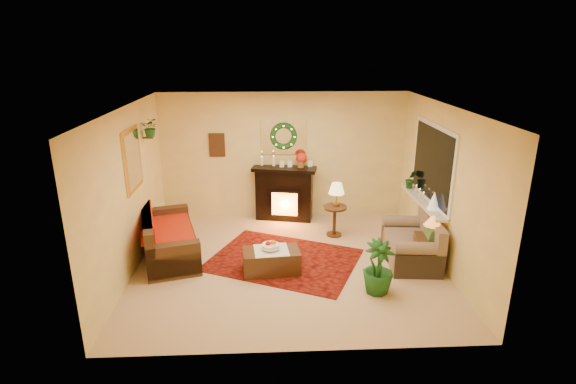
{
  "coord_description": "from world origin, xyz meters",
  "views": [
    {
      "loc": [
        -0.34,
        -6.74,
        3.51
      ],
      "look_at": [
        0.0,
        0.35,
        1.15
      ],
      "focal_mm": 28.0,
      "sensor_mm": 36.0,
      "label": 1
    }
  ],
  "objects_px": {
    "loveseat": "(412,237)",
    "coffee_table": "(271,260)",
    "sofa": "(169,232)",
    "fireplace": "(284,194)",
    "side_table_round": "(334,219)",
    "end_table_square": "(429,253)"
  },
  "relations": [
    {
      "from": "loveseat",
      "to": "end_table_square",
      "type": "xyz_separation_m",
      "value": [
        0.2,
        -0.31,
        -0.15
      ]
    },
    {
      "from": "sofa",
      "to": "loveseat",
      "type": "xyz_separation_m",
      "value": [
        4.1,
        -0.39,
        -0.01
      ]
    },
    {
      "from": "sofa",
      "to": "end_table_square",
      "type": "height_order",
      "value": "sofa"
    },
    {
      "from": "coffee_table",
      "to": "loveseat",
      "type": "bearing_deg",
      "value": 1.87
    },
    {
      "from": "fireplace",
      "to": "end_table_square",
      "type": "relative_size",
      "value": 2.05
    },
    {
      "from": "sofa",
      "to": "loveseat",
      "type": "distance_m",
      "value": 4.12
    },
    {
      "from": "loveseat",
      "to": "coffee_table",
      "type": "relative_size",
      "value": 1.5
    },
    {
      "from": "end_table_square",
      "to": "coffee_table",
      "type": "height_order",
      "value": "end_table_square"
    },
    {
      "from": "sofa",
      "to": "fireplace",
      "type": "bearing_deg",
      "value": 22.45
    },
    {
      "from": "loveseat",
      "to": "coffee_table",
      "type": "xyz_separation_m",
      "value": [
        -2.36,
        -0.31,
        -0.21
      ]
    },
    {
      "from": "fireplace",
      "to": "coffee_table",
      "type": "relative_size",
      "value": 1.28
    },
    {
      "from": "loveseat",
      "to": "fireplace",
      "type": "bearing_deg",
      "value": 141.18
    },
    {
      "from": "sofa",
      "to": "coffee_table",
      "type": "height_order",
      "value": "sofa"
    },
    {
      "from": "loveseat",
      "to": "side_table_round",
      "type": "relative_size",
      "value": 2.28
    },
    {
      "from": "fireplace",
      "to": "side_table_round",
      "type": "relative_size",
      "value": 1.94
    },
    {
      "from": "sofa",
      "to": "loveseat",
      "type": "height_order",
      "value": "sofa"
    },
    {
      "from": "side_table_round",
      "to": "end_table_square",
      "type": "bearing_deg",
      "value": -46.18
    },
    {
      "from": "loveseat",
      "to": "coffee_table",
      "type": "height_order",
      "value": "loveseat"
    },
    {
      "from": "sofa",
      "to": "end_table_square",
      "type": "bearing_deg",
      "value": -24.91
    },
    {
      "from": "end_table_square",
      "to": "sofa",
      "type": "bearing_deg",
      "value": 170.69
    },
    {
      "from": "fireplace",
      "to": "end_table_square",
      "type": "height_order",
      "value": "fireplace"
    },
    {
      "from": "end_table_square",
      "to": "coffee_table",
      "type": "xyz_separation_m",
      "value": [
        -2.56,
        0.0,
        -0.06
      ]
    }
  ]
}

